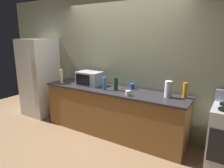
# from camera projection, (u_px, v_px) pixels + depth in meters

# --- Properties ---
(ground_plane) EXTENTS (8.00, 8.00, 0.00)m
(ground_plane) POSITION_uv_depth(u_px,v_px,m) (100.00, 142.00, 3.65)
(ground_plane) COLOR #93704C
(back_wall) EXTENTS (6.40, 0.10, 2.70)m
(back_wall) POSITION_uv_depth(u_px,v_px,m) (123.00, 63.00, 4.00)
(back_wall) COLOR gray
(back_wall) RESTS_ON ground_plane
(counter_run) EXTENTS (2.84, 0.64, 0.90)m
(counter_run) POSITION_uv_depth(u_px,v_px,m) (112.00, 112.00, 3.87)
(counter_run) COLOR brown
(counter_run) RESTS_ON ground_plane
(refrigerator) EXTENTS (0.72, 0.73, 1.80)m
(refrigerator) POSITION_uv_depth(u_px,v_px,m) (40.00, 77.00, 4.83)
(refrigerator) COLOR white
(refrigerator) RESTS_ON ground_plane
(microwave) EXTENTS (0.48, 0.35, 0.27)m
(microwave) POSITION_uv_depth(u_px,v_px,m) (90.00, 78.00, 4.07)
(microwave) COLOR #B7BABF
(microwave) RESTS_ON counter_run
(paper_towel_roll) EXTENTS (0.12, 0.12, 0.27)m
(paper_towel_roll) POSITION_uv_depth(u_px,v_px,m) (168.00, 89.00, 3.24)
(paper_towel_roll) COLOR white
(paper_towel_roll) RESTS_ON counter_run
(bottle_dish_soap) EXTENTS (0.07, 0.07, 0.25)m
(bottle_dish_soap) POSITION_uv_depth(u_px,v_px,m) (185.00, 90.00, 3.22)
(bottle_dish_soap) COLOR orange
(bottle_dish_soap) RESTS_ON counter_run
(bottle_hand_soap) EXTENTS (0.07, 0.07, 0.29)m
(bottle_hand_soap) POSITION_uv_depth(u_px,v_px,m) (61.00, 76.00, 4.20)
(bottle_hand_soap) COLOR beige
(bottle_hand_soap) RESTS_ON counter_run
(bottle_vinegar) EXTENTS (0.06, 0.06, 0.24)m
(bottle_vinegar) POSITION_uv_depth(u_px,v_px,m) (82.00, 76.00, 4.39)
(bottle_vinegar) COLOR beige
(bottle_vinegar) RESTS_ON counter_run
(bottle_wine) EXTENTS (0.08, 0.08, 0.24)m
(bottle_wine) POSITION_uv_depth(u_px,v_px,m) (116.00, 84.00, 3.68)
(bottle_wine) COLOR #1E3F19
(bottle_wine) RESTS_ON counter_run
(bottle_spray_cleaner) EXTENTS (0.06, 0.06, 0.24)m
(bottle_spray_cleaner) POSITION_uv_depth(u_px,v_px,m) (104.00, 84.00, 3.70)
(bottle_spray_cleaner) COLOR #338CE5
(bottle_spray_cleaner) RESTS_ON counter_run
(mug_blue) EXTENTS (0.09, 0.09, 0.10)m
(mug_blue) POSITION_uv_depth(u_px,v_px,m) (132.00, 86.00, 3.79)
(mug_blue) COLOR #2D4CB2
(mug_blue) RESTS_ON counter_run
(mug_white) EXTENTS (0.09, 0.09, 0.09)m
(mug_white) POSITION_uv_depth(u_px,v_px,m) (128.00, 93.00, 3.36)
(mug_white) COLOR white
(mug_white) RESTS_ON counter_run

